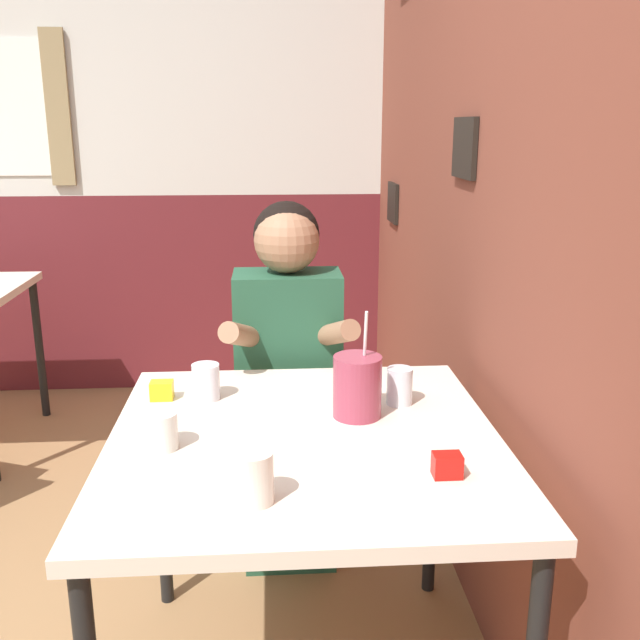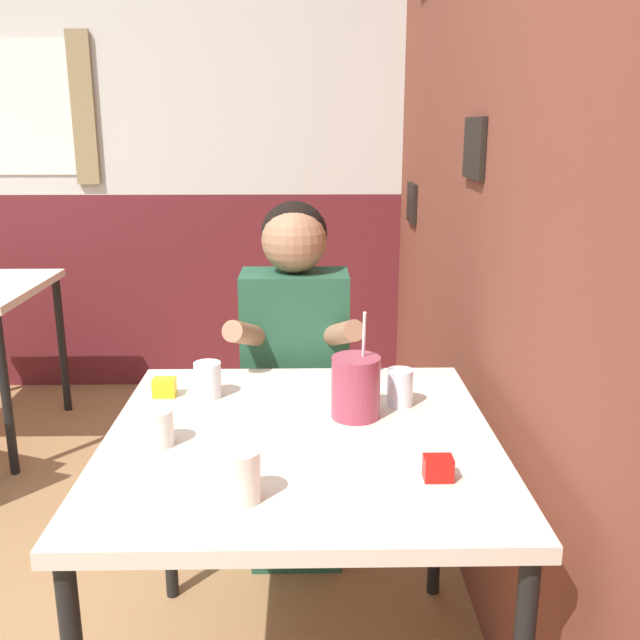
{
  "view_description": "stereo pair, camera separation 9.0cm",
  "coord_description": "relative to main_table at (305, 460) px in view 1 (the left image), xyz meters",
  "views": [
    {
      "loc": [
        0.87,
        -1.29,
        1.47
      ],
      "look_at": [
        0.99,
        0.45,
        0.99
      ],
      "focal_mm": 40.0,
      "sensor_mm": 36.0,
      "label": 1
    },
    {
      "loc": [
        0.96,
        -1.3,
        1.47
      ],
      "look_at": [
        0.99,
        0.45,
        0.99
      ],
      "focal_mm": 40.0,
      "sensor_mm": 36.0,
      "label": 2
    }
  ],
  "objects": [
    {
      "name": "person_seated",
      "position": [
        -0.02,
        0.64,
        -0.04
      ],
      "size": [
        0.42,
        0.41,
        1.24
      ],
      "color": "#235138",
      "rests_on": "ground_plane"
    },
    {
      "name": "cocktail_pitcher",
      "position": [
        0.14,
        0.11,
        0.15
      ],
      "size": [
        0.12,
        0.12,
        0.28
      ],
      "color": "#99384C",
      "rests_on": "main_table"
    },
    {
      "name": "glass_center",
      "position": [
        -0.33,
        -0.05,
        0.11
      ],
      "size": [
        0.08,
        0.08,
        0.09
      ],
      "color": "silver",
      "rests_on": "main_table"
    },
    {
      "name": "glass_far_side",
      "position": [
        -0.11,
        -0.3,
        0.12
      ],
      "size": [
        0.08,
        0.08,
        0.11
      ],
      "color": "silver",
      "rests_on": "main_table"
    },
    {
      "name": "glass_near_pitcher",
      "position": [
        -0.25,
        0.25,
        0.11
      ],
      "size": [
        0.07,
        0.07,
        0.1
      ],
      "color": "silver",
      "rests_on": "main_table"
    },
    {
      "name": "condiment_ketchup",
      "position": [
        0.29,
        -0.23,
        0.09
      ],
      "size": [
        0.06,
        0.04,
        0.05
      ],
      "color": "#B7140F",
      "rests_on": "main_table"
    },
    {
      "name": "condiment_mustard",
      "position": [
        -0.37,
        0.26,
        0.09
      ],
      "size": [
        0.06,
        0.04,
        0.05
      ],
      "color": "yellow",
      "rests_on": "main_table"
    },
    {
      "name": "main_table",
      "position": [
        0.0,
        0.0,
        0.0
      ],
      "size": [
        0.92,
        0.95,
        0.76
      ],
      "color": "beige",
      "rests_on": "ground_plane"
    },
    {
      "name": "glass_by_brick",
      "position": [
        0.26,
        0.18,
        0.12
      ],
      "size": [
        0.07,
        0.07,
        0.1
      ],
      "color": "silver",
      "rests_on": "main_table"
    },
    {
      "name": "back_wall",
      "position": [
        -0.95,
        2.41,
        0.66
      ],
      "size": [
        5.95,
        0.09,
        2.7
      ],
      "color": "silver",
      "rests_on": "ground_plane"
    },
    {
      "name": "brick_wall_right",
      "position": [
        0.57,
        1.06,
        0.66
      ],
      "size": [
        0.08,
        4.65,
        2.7
      ],
      "color": "brown",
      "rests_on": "ground_plane"
    }
  ]
}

